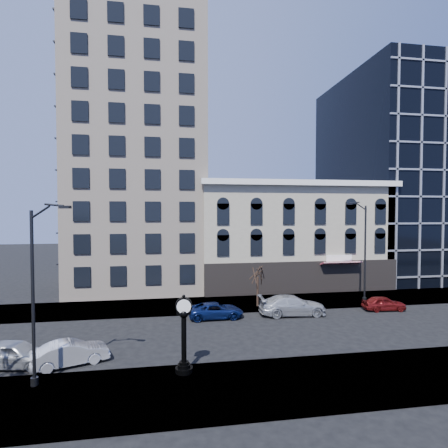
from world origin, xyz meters
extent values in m
plane|color=black|center=(0.00, 0.00, 0.00)|extent=(160.00, 160.00, 0.00)
cube|color=gray|center=(0.00, 8.00, 0.06)|extent=(160.00, 6.00, 0.12)
cube|color=gray|center=(0.00, -8.00, 0.06)|extent=(160.00, 6.00, 0.12)
cube|color=beige|center=(-6.00, 19.00, 19.00)|extent=(15.00, 15.00, 38.00)
cube|color=#A9A18B|center=(12.00, 16.00, 6.00)|extent=(22.00, 10.00, 12.00)
cube|color=white|center=(12.00, 10.80, 12.20)|extent=(22.60, 0.80, 0.60)
cube|color=black|center=(12.00, 10.95, 1.80)|extent=(22.00, 0.30, 3.60)
cube|color=maroon|center=(16.00, 10.40, 3.40)|extent=(4.50, 1.18, 0.55)
cube|color=black|center=(32.00, 21.00, 14.00)|extent=(20.00, 20.00, 28.00)
cylinder|color=black|center=(-1.84, -6.00, 0.25)|extent=(0.99, 0.99, 0.27)
cylinder|color=black|center=(-1.84, -6.00, 0.48)|extent=(0.72, 0.72, 0.18)
cylinder|color=black|center=(-1.84, -6.00, 0.64)|extent=(0.54, 0.54, 0.14)
cylinder|color=black|center=(-1.84, -6.00, 2.00)|extent=(0.29, 0.29, 2.60)
sphere|color=black|center=(-1.84, -6.00, 3.39)|extent=(0.50, 0.50, 0.50)
cube|color=black|center=(-1.84, -6.00, 3.48)|extent=(0.82, 0.25, 0.22)
cylinder|color=black|center=(-1.84, -6.00, 3.84)|extent=(0.95, 0.35, 0.93)
cylinder|color=white|center=(-1.84, -6.15, 3.84)|extent=(0.79, 0.07, 0.79)
cylinder|color=white|center=(-1.84, -5.85, 3.84)|extent=(0.79, 0.07, 0.79)
sphere|color=black|center=(-1.84, -6.00, 4.37)|extent=(0.18, 0.18, 0.18)
cylinder|color=black|center=(-9.49, -6.30, 4.62)|extent=(0.17, 0.17, 8.99)
cylinder|color=black|center=(-9.49, -6.30, 0.33)|extent=(0.38, 0.38, 0.42)
cube|color=black|center=(-7.62, -6.96, 9.27)|extent=(0.62, 0.41, 0.15)
cylinder|color=black|center=(16.50, 6.47, 4.88)|extent=(0.18, 0.18, 9.52)
cylinder|color=black|center=(16.50, 6.47, 0.34)|extent=(0.40, 0.40, 0.44)
cube|color=black|center=(14.41, 6.22, 9.80)|extent=(0.63, 0.31, 0.15)
cylinder|color=#332319|center=(5.63, 6.61, 1.50)|extent=(0.21, 0.21, 2.77)
imported|color=#A5A8AD|center=(-11.56, -3.52, 0.77)|extent=(4.74, 2.49, 1.54)
imported|color=silver|center=(-8.40, -3.73, 0.70)|extent=(4.52, 2.94, 1.41)
imported|color=#0C194C|center=(1.27, 3.90, 0.65)|extent=(4.72, 2.23, 1.30)
imported|color=#A5A8AD|center=(8.02, 3.78, 0.85)|extent=(5.95, 2.63, 1.70)
imported|color=maroon|center=(16.81, 3.81, 0.65)|extent=(3.92, 1.83, 1.30)
camera|label=1|loc=(-2.64, -25.21, 9.03)|focal=28.00mm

